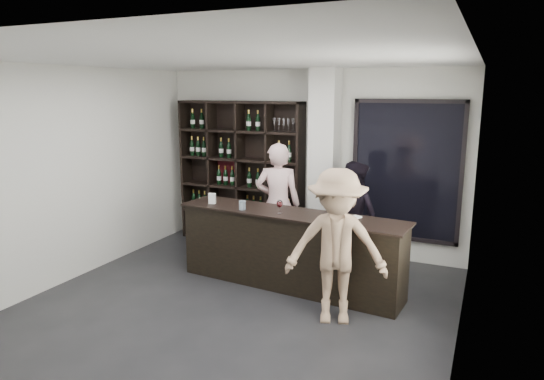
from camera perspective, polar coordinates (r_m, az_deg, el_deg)
The scene contains 12 objects.
floor at distance 5.87m, azimuth -5.48°, elevation -14.47°, with size 5.00×5.50×0.01m, color black.
wine_shelf at distance 8.19m, azimuth -3.71°, elevation 2.00°, with size 2.20×0.35×2.40m, color black, non-canonical shape.
structural_column at distance 7.48m, azimuth 6.13°, elevation 2.96°, with size 0.40×0.40×2.90m, color silver.
glass_panel at distance 7.42m, azimuth 15.50°, elevation 2.14°, with size 1.60×0.08×2.10m.
tasting_counter at distance 6.45m, azimuth 2.07°, elevation -7.01°, with size 3.10×0.65×1.02m.
taster_pink at distance 7.19m, azimuth 0.68°, elevation -1.68°, with size 0.67×0.44×1.83m, color #D0A7A6.
taster_black at distance 7.01m, azimuth 9.49°, elevation -3.13°, with size 0.78×0.61×1.61m, color black.
customer at distance 5.44m, azimuth 7.58°, elevation -6.65°, with size 1.13×0.65×1.76m, color #99795E.
wine_glass at distance 6.22m, azimuth 0.91°, elevation -1.88°, with size 0.08×0.08×0.20m, color white, non-canonical shape.
spit_cup at distance 6.43m, azimuth -3.52°, elevation -1.80°, with size 0.09×0.09×0.12m, color silver.
napkin_stack at distance 6.13m, azimuth 9.85°, elevation -3.14°, with size 0.11×0.11×0.02m, color white.
card_stand at distance 6.80m, azimuth -7.06°, elevation -1.01°, with size 0.10×0.05×0.15m, color white.
Camera 1 is at (2.66, -4.55, 2.58)m, focal length 32.00 mm.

